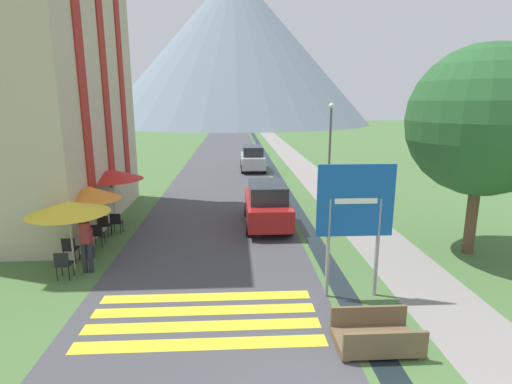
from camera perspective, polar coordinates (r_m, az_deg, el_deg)
The scene contains 23 objects.
ground_plane at distance 25.58m, azimuth 0.78°, elevation 1.48°, with size 160.00×160.00×0.00m, color #476B38.
road at distance 35.39m, azimuth -4.39°, elevation 4.65°, with size 6.40×60.00×0.01m.
footpath at distance 35.78m, azimuth 5.46°, elevation 4.72°, with size 2.20×60.00×0.01m.
drainage_channel at distance 35.50m, azimuth 1.62°, elevation 4.70°, with size 0.60×60.00×0.00m.
crosswalk_marking at distance 10.06m, azimuth -7.46°, elevation -17.44°, with size 5.44×2.54×0.01m.
mountain_distant at distance 95.41m, azimuth -2.98°, elevation 19.87°, with size 60.34×60.34×33.32m.
hotel_building at distance 18.72m, azimuth -28.49°, elevation 15.83°, with size 5.41×9.57×12.13m.
road_sign at distance 10.43m, azimuth 13.97°, elevation -2.72°, with size 1.98×0.11×3.54m.
footbridge at distance 9.26m, azimuth 16.75°, elevation -19.20°, with size 1.70×1.10×0.65m.
parked_car_near at distance 16.46m, azimuth 1.58°, elevation -1.72°, with size 1.81×4.31×1.82m.
parked_car_far at distance 29.63m, azimuth -0.47°, elevation 4.84°, with size 1.77×4.21×1.82m.
cafe_chair_near_right at distance 14.10m, azimuth -25.05°, elevation -7.20°, with size 0.40×0.40×0.85m.
cafe_chair_far_left at distance 16.22m, azimuth -20.90°, elevation -4.28°, with size 0.40×0.40×0.85m.
cafe_chair_nearest at distance 12.90m, azimuth -25.83°, elevation -9.12°, with size 0.40×0.40×0.85m.
cafe_chair_middle at distance 15.20m, azimuth -21.78°, elevation -5.48°, with size 0.40×0.40×0.85m.
cafe_chair_far_right at distance 16.37m, azimuth -19.34°, elevation -4.00°, with size 0.40×0.40×0.85m.
cafe_umbrella_front_yellow at distance 13.13m, azimuth -25.25°, elevation -2.03°, with size 2.38×2.38×2.15m.
cafe_umbrella_middle_orange at distance 14.88m, azimuth -22.78°, elevation -0.12°, with size 2.14×2.14×2.20m.
cafe_umbrella_rear_red at distance 17.22m, azimuth -19.92°, elevation 2.36°, with size 2.49×2.49×2.35m.
person_standing_terrace at distance 12.96m, azimuth -23.17°, elevation -6.31°, with size 0.32×0.32×1.78m.
person_seated_near at distance 14.20m, azimuth -22.87°, elevation -6.12°, with size 0.32×0.32×1.24m.
streetlamp at distance 21.67m, azimuth 10.53°, elevation 7.09°, with size 0.28×0.28×4.95m.
tree_by_path at distance 14.76m, azimuth 29.75°, elevation 8.80°, with size 4.80×4.80×6.85m.
Camera 1 is at (-1.73, -5.02, 5.07)m, focal length 28.00 mm.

